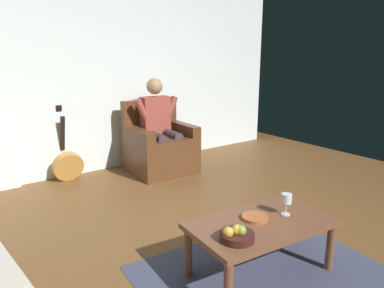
% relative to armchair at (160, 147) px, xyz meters
% --- Properties ---
extents(ground_plane, '(6.82, 6.82, 0.00)m').
position_rel_armchair_xyz_m(ground_plane, '(0.51, 2.32, -0.33)').
color(ground_plane, brown).
extents(wall_back, '(5.87, 0.06, 2.75)m').
position_rel_armchair_xyz_m(wall_back, '(0.51, -0.55, 1.05)').
color(wall_back, silver).
rests_on(wall_back, ground).
extents(rug, '(1.84, 1.33, 0.01)m').
position_rel_armchair_xyz_m(rug, '(0.65, 2.47, -0.32)').
color(rug, '#3A3F57').
rests_on(rug, ground).
extents(armchair, '(0.83, 0.78, 0.95)m').
position_rel_armchair_xyz_m(armchair, '(0.00, 0.00, 0.00)').
color(armchair, '#53311A').
rests_on(armchair, ground).
extents(person_seated, '(0.65, 0.59, 1.25)m').
position_rel_armchair_xyz_m(person_seated, '(0.00, 0.01, 0.35)').
color(person_seated, brown).
rests_on(person_seated, ground).
extents(coffee_table, '(1.09, 0.67, 0.41)m').
position_rel_armchair_xyz_m(coffee_table, '(0.65, 2.47, 0.02)').
color(coffee_table, brown).
rests_on(coffee_table, ground).
extents(guitar, '(0.37, 0.32, 0.95)m').
position_rel_armchair_xyz_m(guitar, '(1.14, -0.35, -0.11)').
color(guitar, '#BC8238').
rests_on(guitar, ground).
extents(wine_glass_near, '(0.08, 0.08, 0.16)m').
position_rel_armchair_xyz_m(wine_glass_near, '(0.42, 2.50, 0.19)').
color(wine_glass_near, silver).
rests_on(wine_glass_near, coffee_table).
extents(fruit_bowl, '(0.23, 0.23, 0.11)m').
position_rel_armchair_xyz_m(fruit_bowl, '(0.98, 2.56, 0.12)').
color(fruit_bowl, '#3B1A15').
rests_on(fruit_bowl, coffee_table).
extents(decorative_dish, '(0.19, 0.19, 0.02)m').
position_rel_armchair_xyz_m(decorative_dish, '(0.66, 2.42, 0.09)').
color(decorative_dish, '#AE5C2C').
rests_on(decorative_dish, coffee_table).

